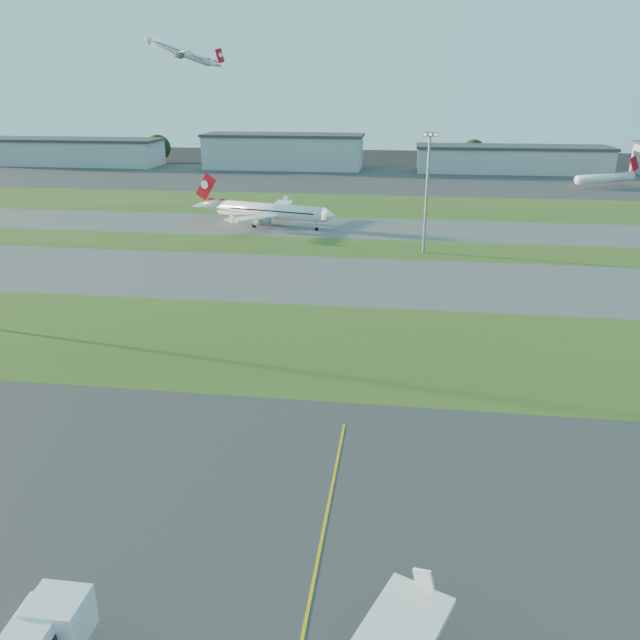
# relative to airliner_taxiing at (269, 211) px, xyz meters

# --- Properties ---
(grass_strip_a) EXTENTS (300.00, 34.00, 0.01)m
(grass_strip_a) POSITION_rel_airliner_taxiing_xyz_m (24.90, -78.29, -4.13)
(grass_strip_a) COLOR #2D551C
(grass_strip_a) RESTS_ON ground
(taxiway_a) EXTENTS (300.00, 32.00, 0.01)m
(taxiway_a) POSITION_rel_airliner_taxiing_xyz_m (24.90, -45.29, -4.13)
(taxiway_a) COLOR #515154
(taxiway_a) RESTS_ON ground
(grass_strip_b) EXTENTS (300.00, 18.00, 0.01)m
(grass_strip_b) POSITION_rel_airliner_taxiing_xyz_m (24.90, -20.29, -4.13)
(grass_strip_b) COLOR #2D551C
(grass_strip_b) RESTS_ON ground
(taxiway_b) EXTENTS (300.00, 26.00, 0.01)m
(taxiway_b) POSITION_rel_airliner_taxiing_xyz_m (24.90, 1.71, -4.13)
(taxiway_b) COLOR #515154
(taxiway_b) RESTS_ON ground
(grass_strip_c) EXTENTS (300.00, 40.00, 0.01)m
(grass_strip_c) POSITION_rel_airliner_taxiing_xyz_m (24.90, 34.71, -4.13)
(grass_strip_c) COLOR #2D551C
(grass_strip_c) RESTS_ON ground
(apron_far) EXTENTS (400.00, 80.00, 0.01)m
(apron_far) POSITION_rel_airliner_taxiing_xyz_m (24.90, 94.71, -4.13)
(apron_far) COLOR #333335
(apron_far) RESTS_ON ground
(airliner_taxiing) EXTENTS (37.03, 31.05, 11.78)m
(airliner_taxiing) POSITION_rel_airliner_taxiing_xyz_m (0.00, 0.00, 0.00)
(airliner_taxiing) COLOR white
(airliner_taxiing) RESTS_ON ground
(airliner_departing) EXTENTS (27.16, 23.12, 9.05)m
(airliner_departing) POSITION_rel_airliner_taxiing_xyz_m (-54.84, 97.00, 43.30)
(airliner_departing) COLOR white
(mini_jet_near) EXTENTS (25.87, 15.37, 9.48)m
(mini_jet_near) POSITION_rel_airliner_taxiing_xyz_m (108.18, 85.49, -0.85)
(mini_jet_near) COLOR white
(mini_jet_near) RESTS_ON ground
(light_mast_centre) EXTENTS (3.20, 0.70, 25.80)m
(light_mast_centre) POSITION_rel_airliner_taxiing_xyz_m (39.90, -22.29, 10.68)
(light_mast_centre) COLOR gray
(light_mast_centre) RESTS_ON ground
(hangar_far_west) EXTENTS (91.80, 23.00, 12.20)m
(hangar_far_west) POSITION_rel_airliner_taxiing_xyz_m (-125.10, 124.71, 2.00)
(hangar_far_west) COLOR #AAADB2
(hangar_far_west) RESTS_ON ground
(hangar_west) EXTENTS (71.40, 23.00, 15.20)m
(hangar_west) POSITION_rel_airliner_taxiing_xyz_m (-20.10, 124.71, 3.50)
(hangar_west) COLOR #AAADB2
(hangar_west) RESTS_ON ground
(hangar_east) EXTENTS (81.60, 23.00, 11.20)m
(hangar_east) POSITION_rel_airliner_taxiing_xyz_m (79.90, 124.71, 1.50)
(hangar_east) COLOR #AAADB2
(hangar_east) RESTS_ON ground
(tree_far_west) EXTENTS (11.00, 11.00, 12.00)m
(tree_far_west) POSITION_rel_airliner_taxiing_xyz_m (-165.10, 137.71, 2.35)
(tree_far_west) COLOR black
(tree_far_west) RESTS_ON ground
(tree_west) EXTENTS (12.10, 12.10, 13.20)m
(tree_west) POSITION_rel_airliner_taxiing_xyz_m (-85.10, 139.71, 3.00)
(tree_west) COLOR black
(tree_west) RESTS_ON ground
(tree_mid_west) EXTENTS (9.90, 9.90, 10.80)m
(tree_mid_west) POSITION_rel_airliner_taxiing_xyz_m (4.90, 135.71, 1.70)
(tree_mid_west) COLOR black
(tree_mid_west) RESTS_ON ground
(tree_mid_east) EXTENTS (11.55, 11.55, 12.60)m
(tree_mid_east) POSITION_rel_airliner_taxiing_xyz_m (64.90, 138.71, 2.68)
(tree_mid_east) COLOR black
(tree_mid_east) RESTS_ON ground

